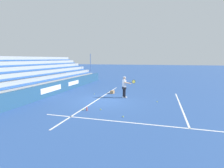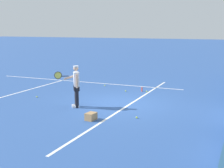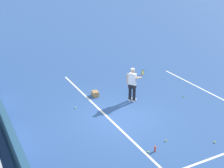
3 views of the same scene
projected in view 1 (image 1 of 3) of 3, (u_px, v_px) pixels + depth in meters
The scene contains 14 objects.
ground_plane at pixel (103, 100), 13.28m from camera, with size 160.00×160.00×0.00m, color #2D5193.
court_baseline_white at pixel (97, 100), 13.41m from camera, with size 12.00×0.10×0.01m, color white.
court_sideline_white at pixel (156, 125), 8.29m from camera, with size 0.10×12.00×0.01m, color white.
court_service_line_white at pixel (180, 105), 11.80m from camera, with size 8.22×0.10×0.01m, color white.
back_wall_sponsor_board at pixel (48, 90), 14.50m from camera, with size 23.43×0.25×1.10m.
bleacher_stand at pixel (22, 86), 15.16m from camera, with size 22.26×4.00×3.85m.
tennis_player at pixel (125, 87), 14.05m from camera, with size 0.61×1.05×1.71m.
ball_box_cardboard at pixel (112, 92), 15.85m from camera, with size 0.40×0.30×0.26m, color #A87F51.
tennis_ball_far_left at pixel (123, 117), 9.42m from camera, with size 0.07×0.07×0.07m, color #CCE533.
tennis_ball_by_box at pixel (157, 102), 12.70m from camera, with size 0.07×0.07×0.07m, color #CCE533.
tennis_ball_far_right at pixel (101, 109), 10.77m from camera, with size 0.07×0.07×0.07m, color #CCE533.
tennis_ball_toward_net at pixel (83, 109), 10.74m from camera, with size 0.07×0.07×0.07m, color #CCE533.
tennis_ball_on_baseline at pixel (94, 94), 15.44m from camera, with size 0.07×0.07×0.07m, color #CCE533.
water_bottle at pixel (87, 109), 10.62m from camera, with size 0.07×0.07×0.22m, color #EA4C33.
Camera 1 is at (12.30, 4.15, 3.13)m, focal length 28.00 mm.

